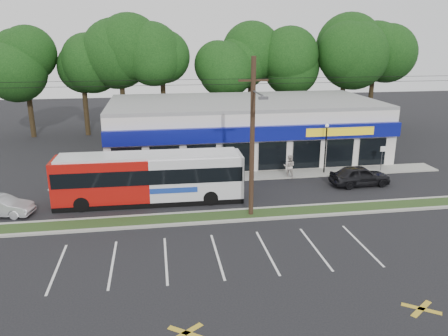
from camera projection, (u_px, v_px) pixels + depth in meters
ground at (207, 225)px, 26.78m from camera, size 120.00×120.00×0.00m
grass_strip at (205, 217)px, 27.71m from camera, size 40.00×1.60×0.12m
curb_south at (206, 223)px, 26.90m from camera, size 40.00×0.25×0.14m
curb_north at (203, 212)px, 28.51m from camera, size 40.00×0.25×0.14m
sidewalk at (254, 176)px, 36.02m from camera, size 32.00×2.20×0.10m
strip_mall at (243, 128)px, 41.87m from camera, size 25.00×12.55×5.30m
utility_pole at (250, 134)px, 26.50m from camera, size 50.00×2.77×10.00m
lamp_post at (326, 143)px, 35.97m from camera, size 0.30×0.30×4.25m
sign_post at (382, 154)px, 36.83m from camera, size 0.45×0.10×2.23m
tree_line at (213, 61)px, 49.50m from camera, size 46.76×6.76×11.83m
metrobus at (150, 177)px, 30.00m from camera, size 12.83×2.94×3.43m
car_dark at (360, 176)px, 33.64m from camera, size 4.69×2.08×1.57m
car_silver at (1, 206)px, 27.97m from camera, size 4.18×2.18×1.31m
pedestrian_a at (219, 170)px, 34.87m from camera, size 0.73×0.67×1.68m
pedestrian_b at (289, 166)px, 35.38m from camera, size 1.14×1.01×1.93m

